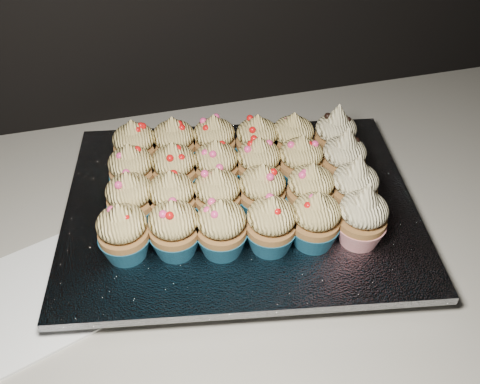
{
  "coord_description": "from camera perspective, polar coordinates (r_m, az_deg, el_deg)",
  "views": [
    {
      "loc": [
        -0.24,
        1.17,
        1.43
      ],
      "look_at": [
        -0.1,
        1.7,
        0.95
      ],
      "focal_mm": 40.0,
      "sensor_mm": 36.0,
      "label": 1
    }
  ],
  "objects": [
    {
      "name": "foil_lining",
      "position": [
        0.74,
        0.0,
        -1.27
      ],
      "size": [
        0.54,
        0.45,
        0.01
      ],
      "primitive_type": "cube",
      "rotation": [
        0.0,
        0.0,
        -0.18
      ],
      "color": "silver",
      "rests_on": "baking_tray"
    },
    {
      "name": "cupcake_5",
      "position": [
        0.67,
        12.91,
        -2.63
      ],
      "size": [
        0.06,
        0.06,
        0.1
      ],
      "color": "red",
      "rests_on": "foil_lining"
    },
    {
      "name": "napkin",
      "position": [
        0.71,
        -20.07,
        -10.1
      ],
      "size": [
        0.22,
        0.22,
        0.0
      ],
      "primitive_type": "cube",
      "rotation": [
        0.0,
        0.0,
        0.33
      ],
      "color": "white",
      "rests_on": "worktop"
    },
    {
      "name": "cupcake_16",
      "position": [
        0.75,
        6.46,
        3.19
      ],
      "size": [
        0.06,
        0.06,
        0.08
      ],
      "color": "#195979",
      "rests_on": "foil_lining"
    },
    {
      "name": "cupcake_23",
      "position": [
        0.8,
        10.11,
        5.94
      ],
      "size": [
        0.06,
        0.06,
        0.1
      ],
      "color": "red",
      "rests_on": "foil_lining"
    },
    {
      "name": "cupcake_13",
      "position": [
        0.74,
        -7.01,
        2.42
      ],
      "size": [
        0.06,
        0.06,
        0.08
      ],
      "color": "#195979",
      "rests_on": "foil_lining"
    },
    {
      "name": "cupcake_14",
      "position": [
        0.74,
        -2.55,
        2.69
      ],
      "size": [
        0.06,
        0.06,
        0.08
      ],
      "color": "#195979",
      "rests_on": "foil_lining"
    },
    {
      "name": "worktop",
      "position": [
        0.8,
        6.98,
        -2.39
      ],
      "size": [
        2.44,
        0.64,
        0.04
      ],
      "primitive_type": "cube",
      "color": "beige",
      "rests_on": "cabinet"
    },
    {
      "name": "cupcake_10",
      "position": [
        0.7,
        7.48,
        0.11
      ],
      "size": [
        0.06,
        0.06,
        0.08
      ],
      "color": "#195979",
      "rests_on": "foil_lining"
    },
    {
      "name": "cupcake_21",
      "position": [
        0.78,
        1.83,
        5.42
      ],
      "size": [
        0.06,
        0.06,
        0.08
      ],
      "color": "#195979",
      "rests_on": "foil_lining"
    },
    {
      "name": "cupcake_7",
      "position": [
        0.69,
        -7.25,
        -0.72
      ],
      "size": [
        0.06,
        0.06,
        0.08
      ],
      "color": "#195979",
      "rests_on": "foil_lining"
    },
    {
      "name": "cupcake_9",
      "position": [
        0.7,
        2.37,
        0.04
      ],
      "size": [
        0.06,
        0.06,
        0.08
      ],
      "color": "#195979",
      "rests_on": "foil_lining"
    },
    {
      "name": "cupcake_2",
      "position": [
        0.65,
        -1.99,
        -3.87
      ],
      "size": [
        0.06,
        0.06,
        0.08
      ],
      "color": "#195979",
      "rests_on": "foil_lining"
    },
    {
      "name": "cupcake_0",
      "position": [
        0.66,
        -12.35,
        -4.23
      ],
      "size": [
        0.06,
        0.06,
        0.08
      ],
      "color": "#195979",
      "rests_on": "foil_lining"
    },
    {
      "name": "cupcake_4",
      "position": [
        0.66,
        8.02,
        -3.02
      ],
      "size": [
        0.06,
        0.06,
        0.08
      ],
      "color": "#195979",
      "rests_on": "foil_lining"
    },
    {
      "name": "cupcake_3",
      "position": [
        0.65,
        3.34,
        -3.5
      ],
      "size": [
        0.06,
        0.06,
        0.08
      ],
      "color": "#195979",
      "rests_on": "foil_lining"
    },
    {
      "name": "cupcake_20",
      "position": [
        0.78,
        -2.74,
        5.39
      ],
      "size": [
        0.06,
        0.06,
        0.08
      ],
      "color": "#195979",
      "rests_on": "foil_lining"
    },
    {
      "name": "cupcake_12",
      "position": [
        0.74,
        -11.47,
        2.2
      ],
      "size": [
        0.06,
        0.06,
        0.08
      ],
      "color": "#195979",
      "rests_on": "foil_lining"
    },
    {
      "name": "cupcake_6",
      "position": [
        0.7,
        -11.59,
        -0.79
      ],
      "size": [
        0.06,
        0.06,
        0.08
      ],
      "color": "#195979",
      "rests_on": "foil_lining"
    },
    {
      "name": "cupcake_19",
      "position": [
        0.78,
        -7.03,
        5.13
      ],
      "size": [
        0.06,
        0.06,
        0.08
      ],
      "color": "#195979",
      "rests_on": "foil_lining"
    },
    {
      "name": "cabinet",
      "position": [
        1.16,
        5.09,
        -18.66
      ],
      "size": [
        2.4,
        0.6,
        0.86
      ],
      "primitive_type": "cube",
      "color": "black",
      "rests_on": "ground"
    },
    {
      "name": "cupcake_18",
      "position": [
        0.79,
        -11.14,
        4.75
      ],
      "size": [
        0.06,
        0.06,
        0.08
      ],
      "color": "#195979",
      "rests_on": "foil_lining"
    },
    {
      "name": "cupcake_22",
      "position": [
        0.79,
        5.63,
        5.61
      ],
      "size": [
        0.06,
        0.06,
        0.08
      ],
      "color": "#195979",
      "rests_on": "foil_lining"
    },
    {
      "name": "baking_tray",
      "position": [
        0.75,
        0.0,
        -2.22
      ],
      "size": [
        0.49,
        0.41,
        0.02
      ],
      "primitive_type": "cube",
      "rotation": [
        0.0,
        0.0,
        -0.18
      ],
      "color": "black",
      "rests_on": "worktop"
    },
    {
      "name": "cupcake_15",
      "position": [
        0.74,
        2.0,
        3.0
      ],
      "size": [
        0.06,
        0.06,
        0.08
      ],
      "color": "#195979",
      "rests_on": "foil_lining"
    },
    {
      "name": "cupcake_1",
      "position": [
        0.65,
        -7.04,
        -3.91
      ],
      "size": [
        0.06,
        0.06,
        0.08
      ],
      "color": "#195979",
      "rests_on": "foil_lining"
    },
    {
      "name": "cupcake_17",
      "position": [
        0.76,
        10.98,
        3.43
      ],
      "size": [
        0.06,
        0.06,
        0.1
      ],
      "color": "red",
      "rests_on": "foil_lining"
    },
    {
      "name": "cupcake_11",
      "position": [
        0.71,
        12.09,
        0.44
      ],
      "size": [
        0.06,
        0.06,
        0.1
      ],
      "color": "red",
      "rests_on": "foil_lining"
    },
    {
      "name": "cupcake_8",
      "position": [
        0.69,
        -2.41,
        -0.4
      ],
      "size": [
        0.06,
        0.06,
        0.08
      ],
      "color": "#195979",
      "rests_on": "foil_lining"
    }
  ]
}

